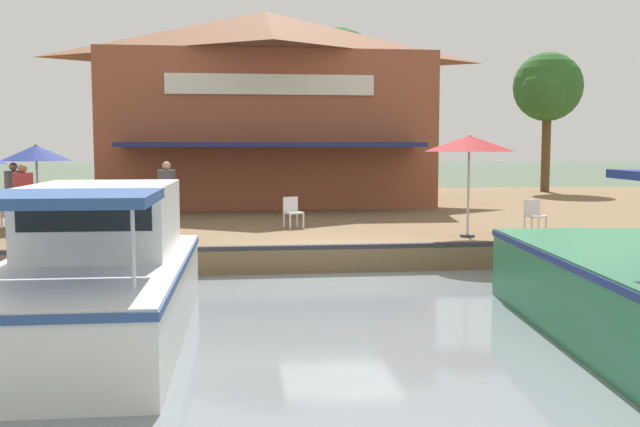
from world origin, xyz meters
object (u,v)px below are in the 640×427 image
patio_umbrella_by_entrance (36,153)px  motorboat_distant_upstream (101,274)px  cafe_chair_mid_patio (132,207)px  person_near_entrance (14,186)px  waterfront_restaurant (266,106)px  cafe_chair_far_corner_seat (534,214)px  patio_umbrella_mid_patio_left (469,144)px  cafe_chair_under_first_umbrella (292,211)px  tree_upstream_bank (334,80)px  tree_behind_restaurant (547,89)px  person_mid_patio (23,189)px  person_at_quay_edge (167,185)px

patio_umbrella_by_entrance → motorboat_distant_upstream: bearing=19.6°
cafe_chair_mid_patio → person_near_entrance: size_ratio=0.48×
waterfront_restaurant → cafe_chair_far_corner_seat: waterfront_restaurant is taller
patio_umbrella_mid_patio_left → cafe_chair_far_corner_seat: patio_umbrella_mid_patio_left is taller
cafe_chair_under_first_umbrella → tree_upstream_bank: bearing=167.8°
tree_behind_restaurant → tree_upstream_bank: 10.39m
person_mid_patio → motorboat_distant_upstream: person_mid_patio is taller
patio_umbrella_by_entrance → cafe_chair_mid_patio: size_ratio=2.73×
waterfront_restaurant → patio_umbrella_mid_patio_left: waterfront_restaurant is taller
waterfront_restaurant → cafe_chair_far_corner_seat: size_ratio=14.84×
cafe_chair_under_first_umbrella → tree_behind_restaurant: size_ratio=0.12×
patio_umbrella_mid_patio_left → person_near_entrance: (-4.10, -11.98, -1.18)m
cafe_chair_far_corner_seat → tree_behind_restaurant: 17.92m
patio_umbrella_mid_patio_left → person_mid_patio: 11.66m
waterfront_restaurant → tree_behind_restaurant: (-4.74, 13.87, 1.17)m
tree_upstream_bank → person_near_entrance: bearing=-39.5°
cafe_chair_under_first_umbrella → motorboat_distant_upstream: bearing=-23.3°
motorboat_distant_upstream → tree_upstream_bank: bearing=163.7°
cafe_chair_far_corner_seat → tree_upstream_bank: bearing=-169.9°
tree_behind_restaurant → cafe_chair_far_corner_seat: bearing=-25.1°
cafe_chair_far_corner_seat → tree_upstream_bank: (-16.75, -2.99, 4.93)m
cafe_chair_far_corner_seat → person_near_entrance: 14.45m
patio_umbrella_by_entrance → waterfront_restaurant: bearing=139.3°
motorboat_distant_upstream → cafe_chair_far_corner_seat: bearing=124.2°
cafe_chair_under_first_umbrella → waterfront_restaurant: bearing=-178.2°
cafe_chair_under_first_umbrella → motorboat_distant_upstream: motorboat_distant_upstream is taller
motorboat_distant_upstream → person_near_entrance: bearing=-157.3°
patio_umbrella_mid_patio_left → tree_behind_restaurant: 19.15m
waterfront_restaurant → motorboat_distant_upstream: size_ratio=1.75×
person_at_quay_edge → motorboat_distant_upstream: 9.68m
person_at_quay_edge → patio_umbrella_mid_patio_left: bearing=64.3°
cafe_chair_under_first_umbrella → tree_upstream_bank: 16.14m
waterfront_restaurant → patio_umbrella_mid_patio_left: bearing=20.9°
cafe_chair_under_first_umbrella → motorboat_distant_upstream: 9.17m
patio_umbrella_by_entrance → tree_behind_restaurant: tree_behind_restaurant is taller
waterfront_restaurant → cafe_chair_mid_patio: bearing=-29.1°
tree_behind_restaurant → tree_upstream_bank: bearing=-95.8°
waterfront_restaurant → patio_umbrella_by_entrance: (7.90, -6.80, -1.78)m
patio_umbrella_by_entrance → motorboat_distant_upstream: (9.76, 3.48, -1.75)m
cafe_chair_mid_patio → patio_umbrella_by_entrance: bearing=-84.2°
waterfront_restaurant → tree_upstream_bank: size_ratio=1.59×
person_mid_patio → motorboat_distant_upstream: size_ratio=0.25×
waterfront_restaurant → tree_upstream_bank: tree_upstream_bank is taller
cafe_chair_under_first_umbrella → tree_upstream_bank: tree_upstream_bank is taller
person_near_entrance → tree_behind_restaurant: (-12.36, 21.39, 3.88)m
cafe_chair_under_first_umbrella → person_near_entrance: person_near_entrance is taller
person_mid_patio → tree_upstream_bank: tree_upstream_bank is taller
patio_umbrella_mid_patio_left → patio_umbrella_by_entrance: bearing=-108.7°
person_mid_patio → waterfront_restaurant: bearing=143.1°
person_near_entrance → patio_umbrella_mid_patio_left: bearing=71.1°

